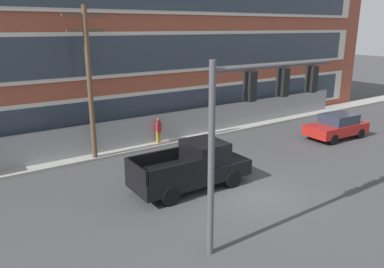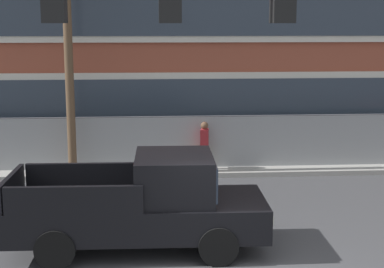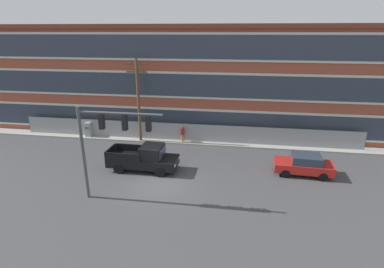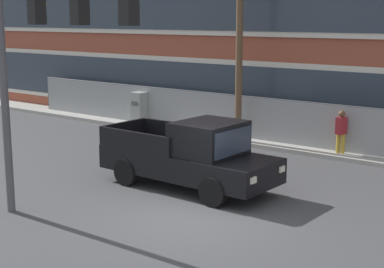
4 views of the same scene
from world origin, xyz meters
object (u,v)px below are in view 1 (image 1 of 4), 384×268
Objects in this scene: utility_pole_near_corner at (89,79)px; pedestrian_near_cabinet at (159,130)px; sedan_red at (337,126)px; pickup_truck_black at (193,167)px; traffic_signal_mast at (254,111)px.

utility_pole_near_corner is 5.33m from pedestrian_near_cabinet.
sedan_red is at bearing -26.93° from pedestrian_near_cabinet.
utility_pole_near_corner is at bearing 111.02° from pickup_truck_black.
sedan_red is (12.73, 5.51, -3.59)m from traffic_signal_mast.
traffic_signal_mast is at bearing -81.83° from utility_pole_near_corner.
utility_pole_near_corner reaches higher than sedan_red.
pickup_truck_black reaches higher than pedestrian_near_cabinet.
traffic_signal_mast reaches higher than pedestrian_near_cabinet.
traffic_signal_mast is 1.41× the size of sedan_red.
pickup_truck_black is 0.68× the size of utility_pole_near_corner.
sedan_red is 11.35m from pedestrian_near_cabinet.
pedestrian_near_cabinet is (-10.11, 5.14, 0.18)m from sedan_red.
pedestrian_near_cabinet is at bearing 76.19° from traffic_signal_mast.
utility_pole_near_corner reaches higher than pickup_truck_black.
utility_pole_near_corner is at bearing 98.17° from traffic_signal_mast.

